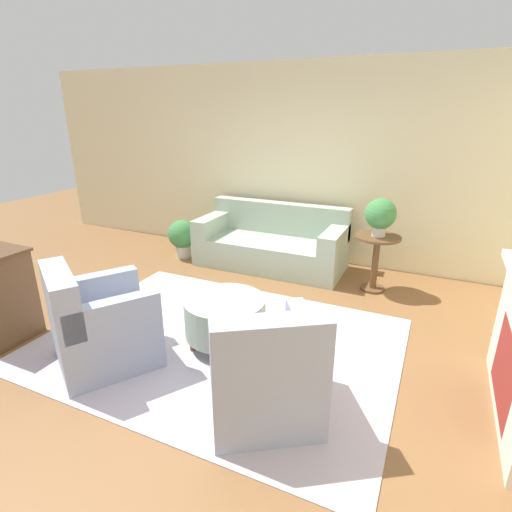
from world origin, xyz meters
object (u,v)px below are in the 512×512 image
side_table (376,254)px  couch (272,244)px  armchair_left (99,326)px  ottoman_table (225,316)px  potted_plant_floor (182,236)px  potted_plant_on_side_table (380,215)px  armchair_right (264,372)px

side_table → couch: bearing=169.7°
couch → armchair_left: bearing=-98.7°
ottoman_table → side_table: 2.19m
couch → potted_plant_floor: couch is taller
armchair_left → potted_plant_on_side_table: bearing=53.3°
ottoman_table → armchair_left: bearing=-140.6°
couch → potted_plant_on_side_table: bearing=-10.3°
armchair_right → ottoman_table: bearing=135.2°
couch → armchair_right: 3.10m
potted_plant_floor → armchair_left: bearing=-70.4°
ottoman_table → potted_plant_on_side_table: bearing=60.3°
couch → ottoman_table: size_ratio=2.74×
couch → ottoman_table: bearing=-79.0°
potted_plant_on_side_table → potted_plant_floor: bearing=179.7°
couch → potted_plant_floor: (-1.37, -0.26, 0.02)m
armchair_right → side_table: bearing=82.0°
side_table → armchair_right: bearing=-98.0°
armchair_left → ottoman_table: 1.12m
couch → armchair_left: armchair_left is taller
ottoman_table → potted_plant_on_side_table: size_ratio=1.66×
armchair_left → potted_plant_floor: 2.78m
couch → armchair_right: armchair_right is taller
potted_plant_on_side_table → potted_plant_floor: 2.95m
side_table → potted_plant_on_side_table: size_ratio=1.55×
potted_plant_on_side_table → couch: bearing=169.7°
armchair_right → side_table: size_ratio=1.53×
armchair_right → side_table: 2.64m
couch → side_table: couch is taller
side_table → potted_plant_floor: bearing=179.7°
armchair_left → potted_plant_on_side_table: size_ratio=2.36×
armchair_left → potted_plant_floor: armchair_left is taller
armchair_left → potted_plant_on_side_table: 3.31m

